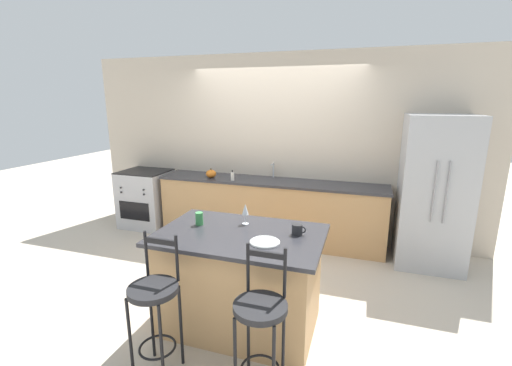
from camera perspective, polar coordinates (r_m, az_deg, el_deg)
The scene contains 15 objects.
ground_plane at distance 4.93m, azimuth 1.06°, elevation -10.76°, with size 18.00×18.00×0.00m, color beige.
wall_back at distance 5.16m, azimuth 3.23°, elevation 5.96°, with size 6.00×0.07×2.70m.
back_counter at distance 5.08m, azimuth 2.24°, elevation -4.50°, with size 3.32×0.62×0.91m.
sink_faucet at distance 5.10m, azimuth 2.87°, elevation 2.45°, with size 0.02×0.13×0.22m.
kitchen_island at distance 3.21m, azimuth -2.58°, elevation -15.83°, with size 1.45×0.94×0.91m.
refrigerator at distance 4.74m, azimuth 27.48°, elevation -1.34°, with size 0.79×0.78×1.88m.
oven_range at distance 5.93m, azimuth -17.78°, elevation -2.44°, with size 0.75×0.68×0.92m.
bar_stool_near at distance 2.77m, azimuth -16.52°, elevation -18.61°, with size 0.37×0.37×1.09m.
bar_stool_far at distance 2.48m, azimuth 0.77°, elevation -22.11°, with size 0.37×0.37×1.09m.
dinner_plate at distance 2.82m, azimuth 1.48°, elevation -9.77°, with size 0.25×0.25×0.02m.
wine_glass at distance 3.18m, azimuth -1.79°, elevation -4.48°, with size 0.06×0.06×0.20m.
coffee_mug at distance 2.99m, azimuth 6.91°, elevation -7.68°, with size 0.12×0.09×0.09m.
tumbler_cup at distance 3.23m, azimuth -9.43°, elevation -5.88°, with size 0.07×0.07×0.12m.
pumpkin_decoration at distance 5.14m, azimuth -7.50°, elevation 1.54°, with size 0.15×0.15×0.14m.
soap_bottle at distance 4.93m, azimuth -3.95°, elevation 1.14°, with size 0.05×0.05×0.15m.
Camera 1 is at (1.31, -4.30, 2.04)m, focal length 24.00 mm.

